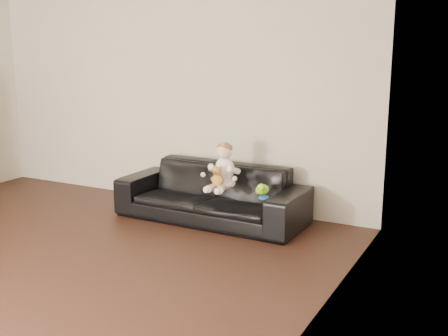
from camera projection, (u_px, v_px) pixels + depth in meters
The scene contains 8 objects.
wall_back at pixel (170, 91), 6.52m from camera, with size 5.00×5.00×0.00m, color beige.
wall_right at pixel (283, 147), 3.01m from camera, with size 5.50×5.50×0.00m, color beige.
sofa at pixel (212, 193), 5.93m from camera, with size 2.01×0.78×0.59m, color black.
baby at pixel (223, 169), 5.68m from camera, with size 0.34×0.42×0.48m.
teddy_bear at pixel (217, 177), 5.56m from camera, with size 0.12×0.12×0.21m.
toy_green at pixel (262, 189), 5.51m from camera, with size 0.13×0.15×0.11m, color #89E71B.
toy_rattle at pixel (258, 191), 5.53m from camera, with size 0.06×0.06×0.06m, color orange.
toy_blue_disc at pixel (264, 198), 5.40m from camera, with size 0.11×0.11×0.02m, color blue.
Camera 1 is at (3.58, -2.78, 1.84)m, focal length 45.00 mm.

